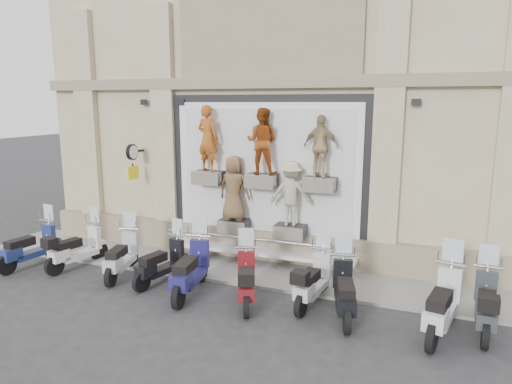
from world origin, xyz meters
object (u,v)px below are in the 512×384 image
guard_rail (254,255)px  clock_sign_bracket (133,157)px  scooter_e (190,259)px  scooter_g (313,271)px  scooter_a (30,238)px  scooter_b (76,240)px  scooter_h (345,280)px  scooter_f (246,270)px  scooter_c (121,247)px  scooter_d (161,254)px  scooter_j (487,293)px  scooter_i (443,292)px

guard_rail → clock_sign_bracket: clock_sign_bracket is taller
scooter_e → guard_rail: bearing=55.8°
scooter_g → scooter_e: bearing=-163.0°
scooter_a → scooter_b: scooter_a is taller
scooter_e → scooter_h: (3.49, 0.09, -0.06)m
clock_sign_bracket → scooter_f: size_ratio=0.54×
scooter_c → scooter_g: size_ratio=1.00×
guard_rail → scooter_g: scooter_g is taller
scooter_g → clock_sign_bracket: bearing=170.2°
scooter_c → clock_sign_bracket: bearing=101.2°
scooter_d → scooter_e: (1.00, -0.36, 0.11)m
scooter_c → scooter_g: 4.92m
scooter_a → scooter_f: (6.27, -0.14, -0.02)m
clock_sign_bracket → scooter_j: 9.55m
scooter_c → scooter_f: scooter_f is taller
guard_rail → scooter_h: scooter_h is taller
scooter_d → scooter_j: 7.13m
scooter_j → scooter_i: bearing=-148.0°
scooter_b → scooter_g: bearing=12.1°
scooter_h → scooter_b: bearing=162.7°
scooter_c → scooter_h: scooter_h is taller
scooter_g → scooter_b: bearing=-172.8°
scooter_d → scooter_f: (2.36, -0.37, 0.02)m
guard_rail → scooter_c: scooter_c is taller
scooter_a → scooter_i: 10.25m
guard_rail → scooter_d: 2.37m
scooter_f → scooter_i: 3.97m
clock_sign_bracket → scooter_a: 3.48m
guard_rail → scooter_a: (-5.78, -1.66, 0.33)m
scooter_d → scooter_g: size_ratio=0.97×
scooter_a → scooter_b: size_ratio=1.03×
guard_rail → scooter_i: (4.46, -1.79, 0.39)m
scooter_a → scooter_c: (2.74, 0.25, -0.02)m
scooter_i → scooter_h: bearing=-169.9°
clock_sign_bracket → scooter_b: size_ratio=0.54×
scooter_i → scooter_d: bearing=-170.6°
scooter_b → scooter_h: size_ratio=0.97×
scooter_b → scooter_j: size_ratio=0.98×
scooter_e → scooter_i: scooter_e is taller
guard_rail → scooter_g: 2.32m
scooter_a → scooter_h: scooter_h is taller
scooter_b → scooter_h: bearing=9.1°
scooter_c → scooter_d: scooter_c is taller
scooter_a → scooter_d: 3.92m
guard_rail → scooter_i: bearing=-21.8°
scooter_b → scooter_h: scooter_h is taller
scooter_e → scooter_j: bearing=-4.3°
scooter_g → scooter_j: 3.38m
clock_sign_bracket → scooter_g: size_ratio=0.54×
scooter_c → scooter_a: bearing=171.9°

